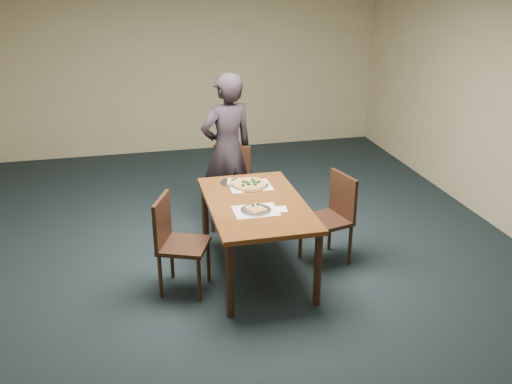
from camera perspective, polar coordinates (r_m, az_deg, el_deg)
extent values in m
plane|color=black|center=(5.76, -0.85, -7.60)|extent=(8.00, 8.00, 0.00)
plane|color=tan|center=(9.06, -6.59, 12.78)|extent=(6.00, 0.00, 6.00)
cube|color=#512A10|center=(5.37, 0.00, -1.21)|extent=(0.90, 1.50, 0.04)
cylinder|color=black|center=(4.87, -2.61, -8.84)|extent=(0.07, 0.07, 0.70)
cylinder|color=black|center=(6.08, -5.10, -2.28)|extent=(0.07, 0.07, 0.70)
cylinder|color=black|center=(5.05, 6.19, -7.74)|extent=(0.07, 0.07, 0.70)
cylinder|color=black|center=(6.22, 2.02, -1.59)|extent=(0.07, 0.07, 0.70)
cube|color=black|center=(6.45, -2.57, 0.23)|extent=(0.53, 0.53, 0.04)
cylinder|color=black|center=(6.41, -4.35, -2.26)|extent=(0.04, 0.04, 0.43)
cylinder|color=black|center=(6.73, -3.84, -1.00)|extent=(0.04, 0.04, 0.43)
cylinder|color=black|center=(6.36, -1.15, -2.40)|extent=(0.04, 0.04, 0.43)
cylinder|color=black|center=(6.68, -0.79, -1.12)|extent=(0.04, 0.04, 0.43)
cube|color=black|center=(6.54, -2.37, 2.80)|extent=(0.41, 0.17, 0.44)
cube|color=black|center=(5.25, -7.23, -5.34)|extent=(0.55, 0.55, 0.04)
cylinder|color=black|center=(5.17, -5.70, -8.73)|extent=(0.04, 0.04, 0.43)
cylinder|color=black|center=(5.26, -9.55, -8.34)|extent=(0.04, 0.04, 0.43)
cylinder|color=black|center=(5.47, -4.78, -6.82)|extent=(0.04, 0.04, 0.43)
cylinder|color=black|center=(5.56, -8.41, -6.49)|extent=(0.04, 0.04, 0.43)
cube|color=black|center=(5.19, -9.38, -2.82)|extent=(0.19, 0.40, 0.44)
cube|color=black|center=(5.73, 7.02, -2.86)|extent=(0.51, 0.51, 0.04)
cylinder|color=black|center=(5.88, 4.47, -4.63)|extent=(0.04, 0.04, 0.43)
cylinder|color=black|center=(6.06, 7.37, -3.90)|extent=(0.04, 0.04, 0.43)
cylinder|color=black|center=(5.61, 6.41, -6.09)|extent=(0.04, 0.04, 0.43)
cylinder|color=black|center=(5.80, 9.39, -5.26)|extent=(0.04, 0.04, 0.43)
cube|color=black|center=(5.74, 8.70, -0.30)|extent=(0.14, 0.42, 0.44)
imported|color=black|center=(6.45, -2.89, 4.23)|extent=(0.73, 0.59, 1.75)
cube|color=white|center=(5.73, -0.59, 0.61)|extent=(0.42, 0.32, 0.00)
cube|color=white|center=(5.17, -0.02, -1.88)|extent=(0.40, 0.30, 0.00)
cylinder|color=silver|center=(5.73, -0.59, 0.67)|extent=(0.37, 0.37, 0.01)
cylinder|color=tan|center=(5.73, -0.60, 0.82)|extent=(0.33, 0.33, 0.02)
cylinder|color=tan|center=(5.72, -0.60, 0.95)|extent=(0.30, 0.30, 0.01)
sphere|color=#134016|center=(5.70, 0.20, 1.03)|extent=(0.04, 0.04, 0.04)
sphere|color=#134016|center=(5.72, -0.21, 1.11)|extent=(0.04, 0.04, 0.04)
sphere|color=#134016|center=(5.70, -0.94, 1.03)|extent=(0.03, 0.03, 0.03)
sphere|color=#134016|center=(5.64, -0.10, 0.81)|extent=(0.04, 0.04, 0.04)
sphere|color=#134016|center=(5.71, -0.24, 1.10)|extent=(0.04, 0.04, 0.04)
sphere|color=#134016|center=(5.71, 0.31, 1.05)|extent=(0.03, 0.03, 0.03)
sphere|color=#134016|center=(5.62, -1.29, 0.71)|extent=(0.04, 0.04, 0.04)
sphere|color=#134016|center=(5.77, -0.36, 1.27)|extent=(0.03, 0.03, 0.03)
sphere|color=#134016|center=(5.65, -0.76, 0.85)|extent=(0.04, 0.04, 0.04)
sphere|color=#134016|center=(5.71, -1.26, 1.05)|extent=(0.03, 0.03, 0.03)
cylinder|color=silver|center=(5.17, -0.02, -1.82)|extent=(0.28, 0.28, 0.01)
cube|color=tan|center=(5.16, -0.02, -1.69)|extent=(0.19, 0.21, 0.02)
cube|color=tan|center=(5.16, -0.02, -1.58)|extent=(0.15, 0.17, 0.01)
sphere|color=#134016|center=(5.20, 0.20, -1.23)|extent=(0.03, 0.03, 0.03)
sphere|color=#134016|center=(5.18, -0.31, -1.35)|extent=(0.03, 0.03, 0.03)
cylinder|color=silver|center=(5.82, -2.23, 0.96)|extent=(0.28, 0.28, 0.01)
cube|color=tan|center=(5.81, -2.23, 1.08)|extent=(0.17, 0.20, 0.02)
cube|color=tan|center=(5.81, -2.23, 1.18)|extent=(0.13, 0.16, 0.01)
sphere|color=#134016|center=(5.83, -2.03, 1.39)|extent=(0.03, 0.03, 0.03)
sphere|color=#134016|center=(5.80, -2.34, 1.26)|extent=(0.03, 0.03, 0.03)
cube|color=white|center=(5.20, 2.32, -1.75)|extent=(0.15, 0.15, 0.01)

